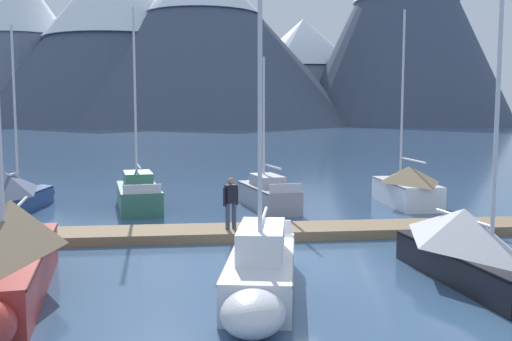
# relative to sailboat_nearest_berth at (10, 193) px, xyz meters

# --- Properties ---
(ground_plane) EXTENTS (700.00, 700.00, 0.00)m
(ground_plane) POSITION_rel_sailboat_nearest_berth_xyz_m (9.66, -9.14, -0.86)
(ground_plane) COLOR #38567A
(mountain_west_summit) EXTENTS (64.99, 64.99, 49.86)m
(mountain_west_summit) POSITION_rel_sailboat_nearest_berth_xyz_m (-47.13, 171.64, 25.22)
(mountain_west_summit) COLOR slate
(mountain_west_summit) RESTS_ON ground
(mountain_central_massif) EXTENTS (85.82, 85.82, 54.92)m
(mountain_central_massif) POSITION_rel_sailboat_nearest_berth_xyz_m (-15.22, 161.90, 28.36)
(mountain_central_massif) COLOR #424C60
(mountain_central_massif) RESTS_ON ground
(mountain_shoulder_ridge) EXTENTS (95.10, 95.10, 52.12)m
(mountain_shoulder_ridge) POSITION_rel_sailboat_nearest_berth_xyz_m (10.46, 154.67, 26.02)
(mountain_shoulder_ridge) COLOR #424C60
(mountain_shoulder_ridge) RESTS_ON ground
(mountain_east_summit) EXTENTS (77.28, 77.28, 35.58)m
(mountain_east_summit) POSITION_rel_sailboat_nearest_berth_xyz_m (44.94, 171.70, 17.87)
(mountain_east_summit) COLOR slate
(mountain_east_summit) RESTS_ON ground
(mountain_rear_spur) EXTENTS (65.40, 65.40, 69.28)m
(mountain_rear_spur) POSITION_rel_sailboat_nearest_berth_xyz_m (71.88, 148.20, 35.60)
(mountain_rear_spur) COLOR #424C60
(mountain_rear_spur) RESTS_ON ground
(dock) EXTENTS (21.41, 2.15, 0.30)m
(dock) POSITION_rel_sailboat_nearest_berth_xyz_m (9.66, -5.14, -0.71)
(dock) COLOR #846B4C
(dock) RESTS_ON ground
(sailboat_nearest_berth) EXTENTS (2.16, 7.41, 7.65)m
(sailboat_nearest_berth) POSITION_rel_sailboat_nearest_berth_xyz_m (0.00, 0.00, 0.00)
(sailboat_nearest_berth) COLOR navy
(sailboat_nearest_berth) RESTS_ON ground
(sailboat_second_berth) EXTENTS (2.51, 7.24, 8.68)m
(sailboat_second_berth) POSITION_rel_sailboat_nearest_berth_xyz_m (3.27, -10.82, 0.16)
(sailboat_second_berth) COLOR #B2332D
(sailboat_second_berth) RESTS_ON ground
(sailboat_mid_dock_port) EXTENTS (2.39, 5.64, 8.59)m
(sailboat_mid_dock_port) POSITION_rel_sailboat_nearest_berth_xyz_m (4.97, 1.20, -0.22)
(sailboat_mid_dock_port) COLOR #336B56
(sailboat_mid_dock_port) RESTS_ON ground
(sailboat_mid_dock_starboard) EXTENTS (2.37, 6.02, 6.93)m
(sailboat_mid_dock_starboard) POSITION_rel_sailboat_nearest_berth_xyz_m (8.86, -11.44, -0.26)
(sailboat_mid_dock_starboard) COLOR silver
(sailboat_mid_dock_starboard) RESTS_ON ground
(sailboat_far_berth) EXTENTS (2.40, 5.66, 6.49)m
(sailboat_far_berth) POSITION_rel_sailboat_nearest_berth_xyz_m (10.47, 0.75, -0.26)
(sailboat_far_berth) COLOR #93939E
(sailboat_far_berth) RESTS_ON ground
(sailboat_outer_slip) EXTENTS (2.16, 6.48, 6.72)m
(sailboat_outer_slip) POSITION_rel_sailboat_nearest_berth_xyz_m (14.12, -11.06, -0.05)
(sailboat_outer_slip) COLOR black
(sailboat_outer_slip) RESTS_ON ground
(sailboat_end_of_dock) EXTENTS (1.97, 5.27, 8.65)m
(sailboat_end_of_dock) POSITION_rel_sailboat_nearest_berth_xyz_m (16.77, 0.68, -0.00)
(sailboat_end_of_dock) COLOR white
(sailboat_end_of_dock) RESTS_ON ground
(person_on_dock) EXTENTS (0.51, 0.39, 1.69)m
(person_on_dock) POSITION_rel_sailboat_nearest_berth_xyz_m (8.59, -5.31, 0.40)
(person_on_dock) COLOR #384256
(person_on_dock) RESTS_ON dock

